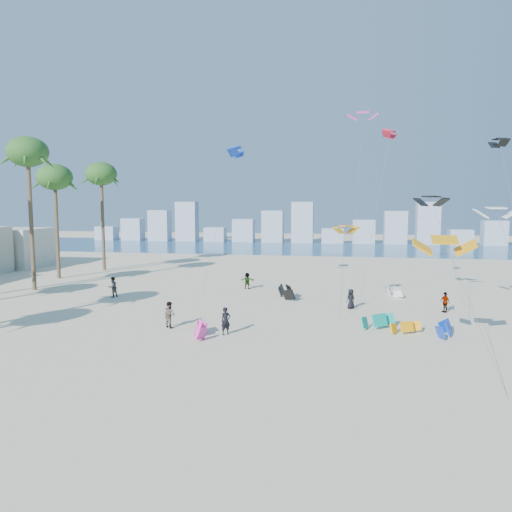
# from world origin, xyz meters

# --- Properties ---
(ground) EXTENTS (220.00, 220.00, 0.00)m
(ground) POSITION_xyz_m (0.00, 0.00, 0.00)
(ground) COLOR beige
(ground) RESTS_ON ground
(ocean) EXTENTS (220.00, 220.00, 0.00)m
(ocean) POSITION_xyz_m (0.00, 72.00, 0.01)
(ocean) COLOR navy
(ocean) RESTS_ON ground
(kitesurfer_near) EXTENTS (0.78, 0.73, 1.78)m
(kitesurfer_near) POSITION_xyz_m (1.98, 10.53, 0.89)
(kitesurfer_near) COLOR black
(kitesurfer_near) RESTS_ON ground
(kitesurfer_mid) EXTENTS (1.09, 1.03, 1.78)m
(kitesurfer_mid) POSITION_xyz_m (-2.21, 11.66, 0.89)
(kitesurfer_mid) COLOR gray
(kitesurfer_mid) RESTS_ON ground
(kitesurfers_far) EXTENTS (40.37, 14.72, 1.91)m
(kitesurfers_far) POSITION_xyz_m (9.65, 19.69, 0.88)
(kitesurfers_far) COLOR black
(kitesurfers_far) RESTS_ON ground
(grounded_kites) EXTENTS (17.41, 18.80, 1.04)m
(grounded_kites) POSITION_xyz_m (9.32, 16.83, 0.45)
(grounded_kites) COLOR #FE38AF
(grounded_kites) RESTS_ON ground
(flying_kites) EXTENTS (31.15, 35.85, 18.67)m
(flying_kites) POSITION_xyz_m (15.84, 23.74, 11.21)
(flying_kites) COLOR orange
(flying_kites) RESTS_ON ground
(distant_skyline) EXTENTS (85.00, 3.00, 8.40)m
(distant_skyline) POSITION_xyz_m (-1.19, 82.00, 3.09)
(distant_skyline) COLOR #9EADBF
(distant_skyline) RESTS_ON ground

